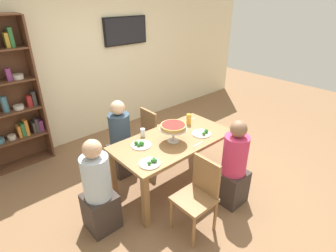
{
  "coord_description": "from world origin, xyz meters",
  "views": [
    {
      "loc": [
        -2.07,
        -2.22,
        2.45
      ],
      "look_at": [
        0.0,
        0.1,
        0.89
      ],
      "focal_mm": 28.51,
      "sensor_mm": 36.0,
      "label": 1
    }
  ],
  "objects": [
    {
      "name": "chair_far_right",
      "position": [
        0.26,
        0.71,
        0.49
      ],
      "size": [
        0.4,
        0.4,
        0.87
      ],
      "rotation": [
        0.0,
        0.0,
        -1.57
      ],
      "color": "olive",
      "rests_on": "ground_plane"
    },
    {
      "name": "salad_plate_far_diner",
      "position": [
        -0.57,
        -0.25,
        0.76
      ],
      "size": [
        0.24,
        0.24,
        0.06
      ],
      "color": "white",
      "rests_on": "dining_table"
    },
    {
      "name": "rear_partition",
      "position": [
        0.0,
        2.2,
        1.4
      ],
      "size": [
        8.0,
        0.12,
        2.8
      ],
      "primitive_type": "cube",
      "color": "beige",
      "rests_on": "ground_plane"
    },
    {
      "name": "chair_near_left",
      "position": [
        -0.3,
        -0.74,
        0.49
      ],
      "size": [
        0.4,
        0.4,
        0.87
      ],
      "rotation": [
        0.0,
        0.0,
        1.57
      ],
      "color": "olive",
      "rests_on": "ground_plane"
    },
    {
      "name": "dining_table",
      "position": [
        0.0,
        0.0,
        0.64
      ],
      "size": [
        1.59,
        0.81,
        0.74
      ],
      "color": "olive",
      "rests_on": "ground_plane"
    },
    {
      "name": "television",
      "position": [
        0.76,
        2.11,
        1.83
      ],
      "size": [
        0.88,
        0.05,
        0.49
      ],
      "color": "black"
    },
    {
      "name": "salad_plate_near_diner",
      "position": [
        0.38,
        -0.17,
        0.76
      ],
      "size": [
        0.25,
        0.25,
        0.07
      ],
      "color": "white",
      "rests_on": "dining_table"
    },
    {
      "name": "water_glass_clear_near",
      "position": [
        -0.25,
        0.32,
        0.79
      ],
      "size": [
        0.06,
        0.06,
        0.11
      ],
      "primitive_type": "cylinder",
      "color": "white",
      "rests_on": "dining_table"
    },
    {
      "name": "cutlery_knife_near",
      "position": [
        0.14,
        -0.32,
        0.74
      ],
      "size": [
        0.18,
        0.03,
        0.0
      ],
      "primitive_type": "cube",
      "rotation": [
        0.0,
        0.0,
        0.09
      ],
      "color": "silver",
      "rests_on": "dining_table"
    },
    {
      "name": "beer_glass_amber_tall",
      "position": [
        0.46,
        0.17,
        0.82
      ],
      "size": [
        0.07,
        0.07,
        0.15
      ],
      "primitive_type": "cylinder",
      "color": "gold",
      "rests_on": "dining_table"
    },
    {
      "name": "salad_plate_spare",
      "position": [
        -0.42,
        0.14,
        0.76
      ],
      "size": [
        0.25,
        0.25,
        0.07
      ],
      "color": "white",
      "rests_on": "dining_table"
    },
    {
      "name": "diner_near_right",
      "position": [
        0.34,
        -0.73,
        0.49
      ],
      "size": [
        0.34,
        0.34,
        1.15
      ],
      "rotation": [
        0.0,
        0.0,
        1.57
      ],
      "color": "#382D28",
      "rests_on": "ground_plane"
    },
    {
      "name": "diner_far_left",
      "position": [
        -0.35,
        0.73,
        0.49
      ],
      "size": [
        0.34,
        0.34,
        1.15
      ],
      "rotation": [
        0.0,
        0.0,
        -1.57
      ],
      "color": "#382D28",
      "rests_on": "ground_plane"
    },
    {
      "name": "cutlery_fork_near",
      "position": [
        0.58,
        0.26,
        0.74
      ],
      "size": [
        0.18,
        0.05,
        0.0
      ],
      "primitive_type": "cube",
      "rotation": [
        0.0,
        0.0,
        2.93
      ],
      "color": "silver",
      "rests_on": "dining_table"
    },
    {
      "name": "ground_plane",
      "position": [
        0.0,
        0.0,
        0.0
      ],
      "size": [
        12.0,
        12.0,
        0.0
      ],
      "primitive_type": "plane",
      "color": "#846042"
    },
    {
      "name": "deep_dish_pizza_stand",
      "position": [
        -0.04,
        -0.05,
        0.94
      ],
      "size": [
        0.36,
        0.36,
        0.24
      ],
      "color": "silver",
      "rests_on": "dining_table"
    },
    {
      "name": "diner_head_west",
      "position": [
        -1.12,
        -0.01,
        0.49
      ],
      "size": [
        0.34,
        0.34,
        1.15
      ],
      "color": "#382D28",
      "rests_on": "ground_plane"
    }
  ]
}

